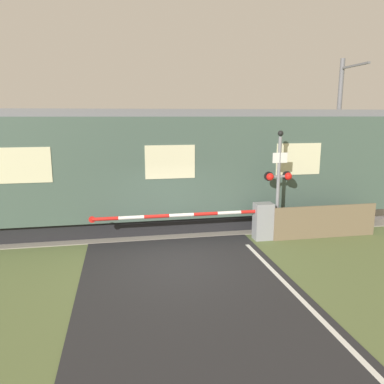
{
  "coord_description": "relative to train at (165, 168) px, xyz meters",
  "views": [
    {
      "loc": [
        -1.47,
        -9.68,
        4.0
      ],
      "look_at": [
        0.78,
        2.09,
        1.55
      ],
      "focal_mm": 35.0,
      "sensor_mm": 36.0,
      "label": 1
    }
  ],
  "objects": [
    {
      "name": "track_bed",
      "position": [
        -0.09,
        0.0,
        -2.13
      ],
      "size": [
        36.0,
        3.2,
        0.13
      ],
      "color": "gray",
      "rests_on": "ground_plane"
    },
    {
      "name": "train",
      "position": [
        0.0,
        0.0,
        0.0
      ],
      "size": [
        16.17,
        2.78,
        4.22
      ],
      "color": "black",
      "rests_on": "ground_plane"
    },
    {
      "name": "crossing_barrier",
      "position": [
        2.48,
        -2.13,
        -1.48
      ],
      "size": [
        5.83,
        0.44,
        1.22
      ],
      "color": "gray",
      "rests_on": "ground_plane"
    },
    {
      "name": "roadside_fence",
      "position": [
        5.05,
        -2.37,
        -1.6
      ],
      "size": [
        3.62,
        0.06,
        1.1
      ],
      "color": "#726047",
      "rests_on": "ground_plane"
    },
    {
      "name": "ground_plane",
      "position": [
        -0.09,
        -3.61,
        -2.15
      ],
      "size": [
        80.0,
        80.0,
        0.0
      ],
      "primitive_type": "plane",
      "color": "#5B6B3D"
    },
    {
      "name": "signal_post",
      "position": [
        3.44,
        -2.08,
        -0.14
      ],
      "size": [
        0.93,
        0.26,
        3.54
      ],
      "color": "gray",
      "rests_on": "ground_plane"
    },
    {
      "name": "catenary_pole",
      "position": [
        7.87,
        1.84,
        1.19
      ],
      "size": [
        0.2,
        1.9,
        6.39
      ],
      "color": "slate",
      "rests_on": "ground_plane"
    }
  ]
}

